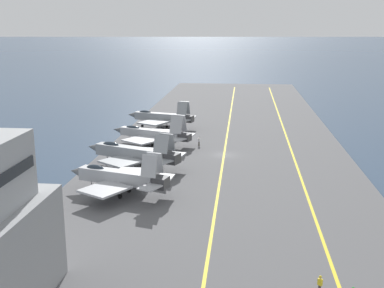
{
  "coord_description": "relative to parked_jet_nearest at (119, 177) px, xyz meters",
  "views": [
    {
      "loc": [
        -83.27,
        -3.03,
        22.92
      ],
      "look_at": [
        -2.65,
        5.49,
        2.9
      ],
      "focal_mm": 45.0,
      "sensor_mm": 36.0,
      "label": 1
    }
  ],
  "objects": [
    {
      "name": "parked_jet_second",
      "position": [
        12.65,
        0.98,
        0.03
      ],
      "size": [
        12.66,
        17.38,
        6.25
      ],
      "color": "gray",
      "rests_on": "carrier_deck"
    },
    {
      "name": "crew_white_vest",
      "position": [
        28.36,
        -8.33,
        -1.54
      ],
      "size": [
        0.28,
        0.39,
        1.78
      ],
      "color": "#383328",
      "rests_on": "carrier_deck"
    },
    {
      "name": "deck_stripe_centerline",
      "position": [
        22.42,
        -13.39,
        -2.51
      ],
      "size": [
        195.64,
        0.36,
        0.01
      ],
      "primitive_type": "cube",
      "color": "yellow",
      "rests_on": "carrier_deck"
    },
    {
      "name": "parked_jet_fourth",
      "position": [
        43.44,
        1.51,
        0.14
      ],
      "size": [
        13.78,
        15.95,
        6.39
      ],
      "color": "gray",
      "rests_on": "carrier_deck"
    },
    {
      "name": "crew_yellow_vest",
      "position": [
        -22.72,
        -23.45,
        -1.56
      ],
      "size": [
        0.46,
        0.45,
        1.75
      ],
      "color": "#383328",
      "rests_on": "carrier_deck"
    },
    {
      "name": "carrier_deck",
      "position": [
        22.42,
        -13.39,
        -2.72
      ],
      "size": [
        217.38,
        44.58,
        0.4
      ],
      "primitive_type": "cube",
      "color": "#565659",
      "rests_on": "ground"
    },
    {
      "name": "deck_stripe_foul_line",
      "position": [
        22.42,
        -25.65,
        -2.51
      ],
      "size": [
        195.64,
        1.56,
        0.01
      ],
      "primitive_type": "cube",
      "rotation": [
        0.0,
        0.0,
        -0.01
      ],
      "color": "yellow",
      "rests_on": "carrier_deck"
    },
    {
      "name": "parked_jet_third",
      "position": [
        28.3,
        0.72,
        -0.28
      ],
      "size": [
        13.65,
        17.17,
        6.33
      ],
      "color": "#A8AAAF",
      "rests_on": "carrier_deck"
    },
    {
      "name": "parked_jet_nearest",
      "position": [
        0.0,
        0.0,
        0.0
      ],
      "size": [
        13.3,
        15.24,
        6.33
      ],
      "color": "#A8AAAF",
      "rests_on": "carrier_deck"
    },
    {
      "name": "ground_plane",
      "position": [
        22.42,
        -13.39,
        -2.92
      ],
      "size": [
        2000.0,
        2000.0,
        0.0
      ],
      "primitive_type": "plane",
      "color": "#2D425B"
    }
  ]
}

